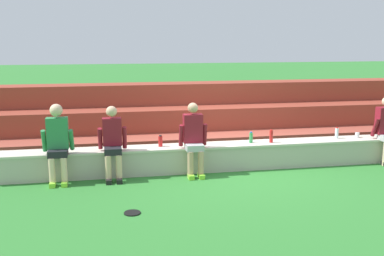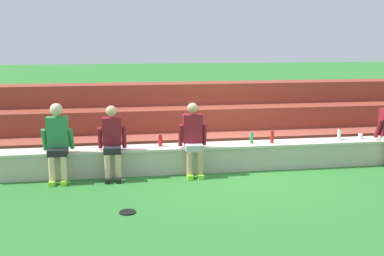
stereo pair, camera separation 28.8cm
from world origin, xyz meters
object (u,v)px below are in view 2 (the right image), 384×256
(water_bottle_mid_right, at_px, (339,134))
(water_bottle_near_left, at_px, (272,137))
(person_left_of_center, at_px, (112,140))
(plastic_cup_middle, at_px, (360,136))
(person_center, at_px, (193,137))
(person_far_left, at_px, (58,140))
(water_bottle_near_right, at_px, (160,141))
(frisbee, at_px, (127,212))
(water_bottle_center_gap, at_px, (252,138))

(water_bottle_mid_right, bearing_deg, water_bottle_near_left, -175.72)
(person_left_of_center, xyz_separation_m, plastic_cup_middle, (5.07, 0.28, -0.15))
(plastic_cup_middle, bearing_deg, person_left_of_center, -176.87)
(person_center, distance_m, water_bottle_mid_right, 3.13)
(person_center, height_order, water_bottle_mid_right, person_center)
(person_far_left, height_order, person_left_of_center, person_far_left)
(person_center, distance_m, water_bottle_near_left, 1.65)
(water_bottle_near_left, bearing_deg, person_far_left, -176.91)
(person_center, relative_size, water_bottle_near_right, 6.22)
(person_center, height_order, frisbee, person_center)
(water_bottle_center_gap, bearing_deg, person_center, -167.39)
(water_bottle_near_left, bearing_deg, water_bottle_mid_right, 4.28)
(person_center, bearing_deg, plastic_cup_middle, 5.09)
(water_bottle_near_right, height_order, plastic_cup_middle, water_bottle_near_right)
(person_far_left, height_order, person_center, person_far_left)
(person_center, bearing_deg, frisbee, -126.19)
(water_bottle_near_right, height_order, water_bottle_near_left, water_bottle_near_left)
(person_center, distance_m, plastic_cup_middle, 3.59)
(water_bottle_near_right, bearing_deg, plastic_cup_middle, 0.10)
(water_bottle_near_right, height_order, water_bottle_center_gap, water_bottle_center_gap)
(person_left_of_center, xyz_separation_m, person_center, (1.50, -0.04, 0.01))
(water_bottle_near_left, relative_size, frisbee, 1.06)
(person_left_of_center, bearing_deg, frisbee, -82.58)
(person_left_of_center, distance_m, plastic_cup_middle, 5.08)
(water_bottle_near_right, distance_m, water_bottle_near_left, 2.22)
(person_far_left, relative_size, water_bottle_near_right, 6.42)
(person_far_left, height_order, frisbee, person_far_left)
(water_bottle_mid_right, bearing_deg, person_center, -173.81)
(water_bottle_near_right, bearing_deg, water_bottle_center_gap, -1.21)
(person_far_left, bearing_deg, water_bottle_near_left, 3.09)
(person_far_left, xyz_separation_m, person_center, (2.46, -0.01, -0.04))
(plastic_cup_middle, bearing_deg, frisbee, -157.01)
(person_center, distance_m, water_bottle_near_right, 0.68)
(water_bottle_near_left, bearing_deg, water_bottle_center_gap, 173.49)
(person_center, xyz_separation_m, frisbee, (-1.27, -1.74, -0.72))
(person_center, xyz_separation_m, water_bottle_near_right, (-0.59, 0.31, -0.12))
(water_bottle_near_left, xyz_separation_m, water_bottle_mid_right, (1.48, 0.11, -0.01))
(water_bottle_center_gap, xyz_separation_m, plastic_cup_middle, (2.35, 0.05, -0.05))
(person_left_of_center, bearing_deg, water_bottle_center_gap, 4.87)
(person_center, bearing_deg, water_bottle_near_right, 152.23)
(person_left_of_center, bearing_deg, person_center, -1.56)
(plastic_cup_middle, bearing_deg, water_bottle_mid_right, 177.62)
(water_bottle_near_left, height_order, frisbee, water_bottle_near_left)
(water_bottle_center_gap, bearing_deg, plastic_cup_middle, 1.10)
(frisbee, bearing_deg, person_far_left, 124.43)
(plastic_cup_middle, height_order, frisbee, plastic_cup_middle)
(person_left_of_center, distance_m, water_bottle_mid_right, 4.62)
(water_bottle_near_left, bearing_deg, person_center, -172.08)
(water_bottle_near_right, distance_m, water_bottle_mid_right, 3.70)
(water_bottle_mid_right, bearing_deg, person_far_left, -176.59)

